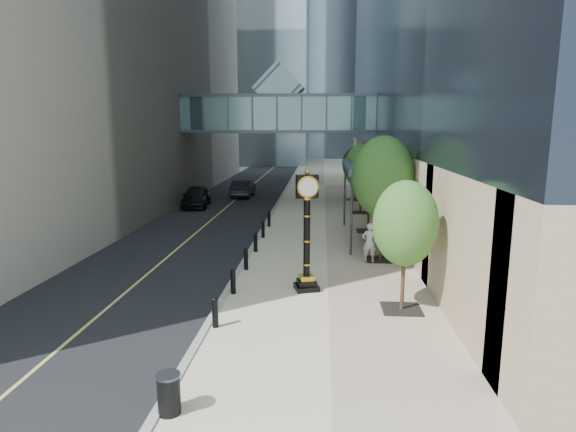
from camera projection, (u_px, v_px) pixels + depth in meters
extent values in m
plane|color=gray|center=(297.00, 345.00, 14.50)|extent=(320.00, 320.00, 0.00)
cube|color=black|center=(253.00, 184.00, 54.20)|extent=(8.00, 180.00, 0.02)
cube|color=#C3B696|center=(324.00, 185.00, 53.64)|extent=(8.00, 180.00, 0.06)
cube|color=gray|center=(289.00, 185.00, 53.91)|extent=(0.25, 180.00, 0.07)
cube|color=#9AB2C2|center=(298.00, 26.00, 126.56)|extent=(22.00, 22.00, 65.00)
cube|color=#486D73|center=(279.00, 114.00, 40.77)|extent=(17.00, 4.00, 3.00)
cube|color=#383F44|center=(279.00, 131.00, 41.04)|extent=(17.00, 4.20, 0.25)
cube|color=#383F44|center=(279.00, 96.00, 40.51)|extent=(17.00, 4.20, 0.25)
cube|color=#486D73|center=(279.00, 88.00, 40.39)|extent=(4.24, 3.00, 4.24)
cube|color=#383F44|center=(372.00, 167.00, 27.21)|extent=(3.00, 8.00, 0.25)
cube|color=#486D73|center=(372.00, 165.00, 27.18)|extent=(2.80, 7.80, 0.06)
cylinder|color=#383F44|center=(351.00, 215.00, 24.06)|extent=(0.12, 0.12, 4.20)
cylinder|color=#383F44|center=(345.00, 195.00, 31.31)|extent=(0.12, 0.12, 4.20)
cylinder|color=black|center=(215.00, 314.00, 15.57)|extent=(0.20, 0.20, 0.90)
cylinder|color=black|center=(233.00, 282.00, 18.71)|extent=(0.20, 0.20, 0.90)
cylinder|color=black|center=(246.00, 260.00, 21.85)|extent=(0.20, 0.20, 0.90)
cylinder|color=black|center=(256.00, 243.00, 24.98)|extent=(0.20, 0.20, 0.90)
cylinder|color=black|center=(263.00, 230.00, 28.12)|extent=(0.20, 0.20, 0.90)
cylinder|color=black|center=(269.00, 220.00, 31.26)|extent=(0.20, 0.20, 0.90)
cube|color=black|center=(401.00, 309.00, 17.18)|extent=(1.40, 1.40, 0.02)
cylinder|color=#41331B|center=(403.00, 276.00, 16.95)|extent=(0.14, 0.14, 2.46)
ellipsoid|color=#2E6124|center=(405.00, 223.00, 16.60)|extent=(2.26, 2.26, 3.01)
cube|color=black|center=(380.00, 259.00, 23.55)|extent=(1.40, 1.40, 0.02)
cylinder|color=#41331B|center=(381.00, 228.00, 23.26)|extent=(0.14, 0.14, 3.19)
ellipsoid|color=#2E6124|center=(383.00, 177.00, 22.80)|extent=(2.93, 2.93, 3.90)
cube|color=black|center=(368.00, 231.00, 29.92)|extent=(1.40, 1.40, 0.02)
cylinder|color=#41331B|center=(369.00, 210.00, 29.67)|extent=(0.14, 0.14, 2.71)
ellipsoid|color=#2E6124|center=(370.00, 176.00, 29.29)|extent=(2.49, 2.49, 3.31)
cube|color=black|center=(360.00, 213.00, 36.29)|extent=(1.40, 1.40, 0.02)
cylinder|color=#41331B|center=(360.00, 195.00, 36.04)|extent=(0.14, 0.14, 2.73)
ellipsoid|color=#2E6124|center=(361.00, 167.00, 35.65)|extent=(2.50, 2.50, 3.34)
cube|color=black|center=(354.00, 200.00, 42.67)|extent=(1.40, 1.40, 0.02)
cylinder|color=#41331B|center=(355.00, 186.00, 42.44)|extent=(0.14, 0.14, 2.46)
ellipsoid|color=#2E6124|center=(355.00, 164.00, 42.09)|extent=(2.26, 2.26, 3.01)
cube|color=black|center=(306.00, 287.00, 19.23)|extent=(1.11, 1.11, 0.20)
cube|color=black|center=(306.00, 282.00, 19.20)|extent=(0.87, 0.87, 0.20)
cube|color=gold|center=(306.00, 277.00, 19.16)|extent=(0.68, 0.68, 0.20)
cylinder|color=black|center=(307.00, 237.00, 18.85)|extent=(0.26, 0.26, 3.11)
cube|color=black|center=(307.00, 186.00, 18.48)|extent=(0.90, 0.52, 0.90)
cylinder|color=white|center=(307.00, 186.00, 18.66)|extent=(0.69, 0.23, 0.70)
cylinder|color=white|center=(307.00, 187.00, 18.31)|extent=(0.69, 0.23, 0.70)
sphere|color=gold|center=(307.00, 172.00, 18.38)|extent=(0.20, 0.20, 0.20)
cylinder|color=black|center=(169.00, 395.00, 10.89)|extent=(0.54, 0.54, 0.90)
imported|color=#BAB7AA|center=(369.00, 243.00, 22.93)|extent=(0.73, 0.51, 1.93)
imported|color=black|center=(196.00, 196.00, 39.12)|extent=(2.60, 5.20, 1.70)
imported|color=black|center=(243.00, 188.00, 44.74)|extent=(1.70, 4.79, 1.57)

